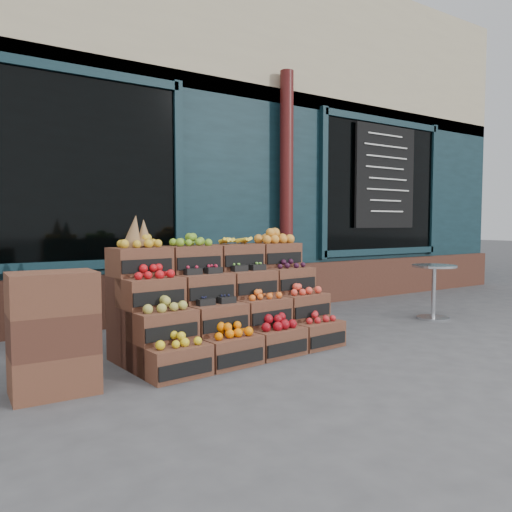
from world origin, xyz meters
TOP-DOWN VIEW (x-y plane):
  - ground at (0.00, 0.00)m, footprint 60.00×60.00m
  - shop_facade at (0.00, 5.11)m, footprint 12.00×6.24m
  - crate_display at (-0.62, 0.56)m, footprint 2.05×1.11m
  - spare_crates at (-2.20, 0.21)m, footprint 0.57×0.41m
  - bistro_table at (2.25, 0.46)m, footprint 0.53×0.53m
  - shopkeeper at (-1.51, 2.99)m, footprint 0.78×0.61m

SIDE VIEW (x-z plane):
  - ground at x=0.00m, z-range 0.00..0.00m
  - crate_display at x=-0.62m, z-range -0.24..1.01m
  - bistro_table at x=2.25m, z-range 0.08..0.75m
  - spare_crates at x=-2.20m, z-range 0.00..0.84m
  - shopkeeper at x=-1.51m, z-range 0.00..1.90m
  - shop_facade at x=0.00m, z-range 0.00..4.80m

